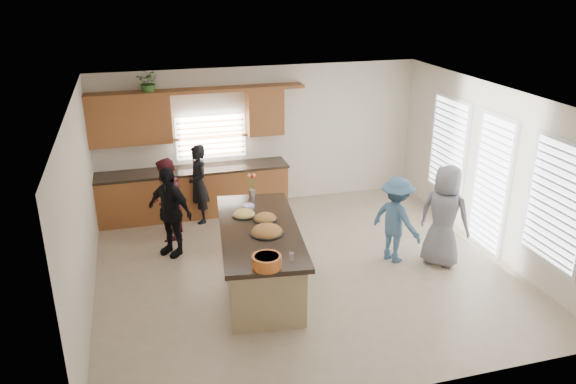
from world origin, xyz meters
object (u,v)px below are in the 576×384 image
object	(u,v)px
island	(260,258)
salad_bowl	(267,261)
woman_left_back	(198,184)
woman_left_mid	(167,200)
woman_right_back	(396,220)
woman_left_front	(170,211)
woman_right_front	(444,216)

from	to	relation	value
island	salad_bowl	size ratio (longest dim) A/B	7.34
salad_bowl	woman_left_back	xyz separation A→B (m)	(-0.40, 3.79, -0.28)
woman_left_mid	woman_right_back	world-z (taller)	woman_left_mid
woman_left_front	woman_left_back	bearing A→B (deg)	109.94
woman_right_front	woman_right_back	bearing A→B (deg)	26.56
woman_left_back	woman_left_mid	world-z (taller)	woman_left_back
woman_left_front	woman_right_front	bearing A→B (deg)	27.33
salad_bowl	woman_left_front	world-z (taller)	woman_left_front
woman_left_front	woman_right_front	distance (m)	4.48
woman_left_mid	salad_bowl	bearing A→B (deg)	34.52
woman_left_front	woman_right_front	size ratio (longest dim) A/B	0.92
salad_bowl	woman_left_back	size ratio (longest dim) A/B	0.25
salad_bowl	woman_left_back	world-z (taller)	woman_left_back
island	woman_right_back	distance (m)	2.34
woman_left_front	woman_right_front	world-z (taller)	woman_right_front
woman_left_mid	woman_left_front	size ratio (longest dim) A/B	0.96
woman_left_front	island	bearing A→B (deg)	-1.50
woman_left_back	woman_left_mid	size ratio (longest dim) A/B	1.02
woman_left_mid	woman_right_back	bearing A→B (deg)	79.07
island	woman_left_front	distance (m)	1.87
woman_left_front	woman_right_front	xyz separation A→B (m)	(4.20, -1.55, 0.07)
island	woman_left_mid	size ratio (longest dim) A/B	1.89
woman_left_back	woman_left_mid	distance (m)	0.87
salad_bowl	woman_right_back	xyz separation A→B (m)	(2.49, 1.35, -0.31)
woman_left_mid	woman_left_front	xyz separation A→B (m)	(0.00, -0.60, 0.03)
salad_bowl	woman_left_mid	world-z (taller)	woman_left_mid
woman_left_mid	woman_right_front	size ratio (longest dim) A/B	0.88
woman_right_back	woman_right_front	xyz separation A→B (m)	(0.68, -0.32, 0.12)
island	woman_left_front	world-z (taller)	woman_left_front
island	woman_right_front	bearing A→B (deg)	4.12
island	woman_right_back	size ratio (longest dim) A/B	1.94
salad_bowl	woman_right_front	world-z (taller)	woman_right_front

